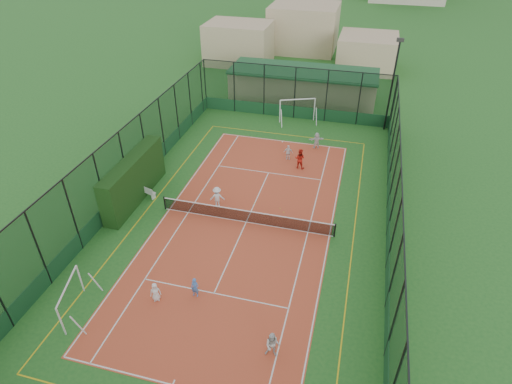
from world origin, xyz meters
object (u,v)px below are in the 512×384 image
at_px(child_far_right, 288,152).
at_px(child_far_back, 317,140).
at_px(futsal_goal_near, 71,299).
at_px(child_near_mid, 195,288).
at_px(child_near_left, 155,292).
at_px(coach, 300,159).
at_px(futsal_goal_far, 297,110).
at_px(child_far_left, 217,197).
at_px(floodlight_ne, 392,86).
at_px(white_bench, 146,190).
at_px(clubhouse, 303,84).
at_px(child_near_right, 273,345).

bearing_deg(child_far_right, child_far_back, -130.49).
height_order(futsal_goal_near, child_near_mid, futsal_goal_near).
xyz_separation_m(child_near_left, coach, (5.00, 15.35, 0.25)).
distance_m(futsal_goal_far, child_near_left, 24.07).
height_order(child_far_left, child_far_back, child_far_left).
height_order(child_near_mid, child_far_right, child_far_right).
xyz_separation_m(child_far_left, child_far_back, (5.41, 10.21, -0.07)).
bearing_deg(floodlight_ne, white_bench, -136.66).
height_order(clubhouse, child_far_left, clubhouse).
distance_m(futsal_goal_near, futsal_goal_far, 26.58).
bearing_deg(child_far_right, futsal_goal_near, 63.74).
xyz_separation_m(futsal_goal_near, child_far_left, (4.14, 10.59, -0.15)).
xyz_separation_m(clubhouse, child_far_left, (-2.40, -20.80, -0.79)).
xyz_separation_m(futsal_goal_far, child_near_mid, (-1.33, -23.05, -0.49)).
height_order(floodlight_ne, futsal_goal_near, floodlight_ne).
xyz_separation_m(futsal_goal_far, child_far_back, (2.57, -4.85, -0.39)).
distance_m(floodlight_ne, futsal_goal_near, 30.25).
bearing_deg(child_far_left, child_far_back, -133.70).
bearing_deg(clubhouse, child_far_right, -85.37).
relative_size(clubhouse, child_far_back, 10.76).
bearing_deg(clubhouse, child_far_back, -74.12).
xyz_separation_m(child_near_mid, child_far_back, (3.91, 18.20, 0.10)).
bearing_deg(coach, child_near_mid, 85.41).
bearing_deg(child_far_left, child_far_right, -130.24).
height_order(clubhouse, child_near_left, clubhouse).
bearing_deg(child_far_left, futsal_goal_near, 52.87).
relative_size(child_far_left, coach, 0.95).
bearing_deg(child_near_left, white_bench, 91.81).
relative_size(white_bench, child_near_mid, 1.37).
distance_m(child_near_mid, child_near_right, 5.41).
bearing_deg(futsal_goal_far, futsal_goal_near, -127.63).
distance_m(white_bench, child_far_left, 5.41).
bearing_deg(clubhouse, child_far_left, -96.58).
relative_size(futsal_goal_near, child_near_mid, 2.41).
relative_size(child_near_left, child_near_mid, 0.95).
distance_m(floodlight_ne, child_near_left, 26.98).
relative_size(child_far_left, child_far_back, 1.10).
distance_m(child_near_right, child_far_left, 12.24).
distance_m(white_bench, child_near_left, 10.04).
bearing_deg(child_far_back, clubhouse, -95.20).
height_order(child_near_left, coach, coach).
bearing_deg(coach, child_far_left, 62.44).
bearing_deg(child_far_back, futsal_goal_near, 44.26).
bearing_deg(child_near_right, floodlight_ne, 75.32).
height_order(white_bench, futsal_goal_near, futsal_goal_near).
xyz_separation_m(child_near_left, child_near_mid, (1.92, 0.79, 0.03)).
bearing_deg(child_near_left, clubhouse, 56.59).
bearing_deg(futsal_goal_far, clubhouse, 71.96).
xyz_separation_m(white_bench, child_far_back, (10.81, 10.28, 0.25)).
bearing_deg(child_far_right, child_near_right, 95.30).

